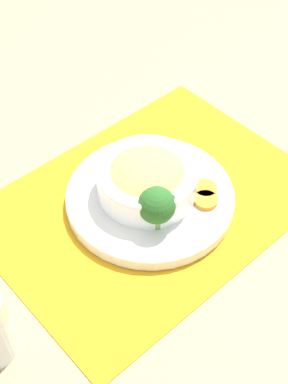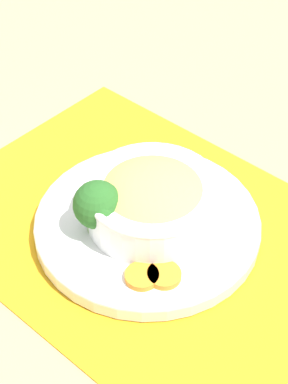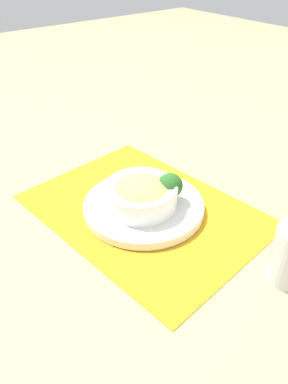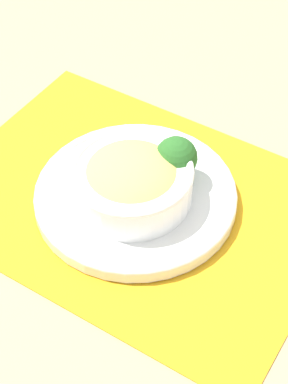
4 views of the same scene
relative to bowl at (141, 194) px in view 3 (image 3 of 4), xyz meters
name	(u,v)px [view 3 (image 3 of 4)]	position (x,y,z in m)	size (l,w,h in m)	color
ground_plane	(144,211)	(0.00, 0.01, -0.05)	(4.00, 4.00, 0.00)	tan
placemat	(144,210)	(0.00, 0.01, -0.05)	(0.55, 0.43, 0.00)	orange
plate	(144,205)	(0.00, 0.01, -0.04)	(0.27, 0.27, 0.02)	white
bowl	(141,194)	(0.00, 0.00, 0.00)	(0.16, 0.16, 0.06)	white
broccoli_floret	(170,186)	(0.03, 0.06, 0.01)	(0.06, 0.06, 0.07)	#759E51
carrot_slice_near	(149,181)	(-0.06, 0.07, -0.03)	(0.04, 0.04, 0.01)	orange
carrot_slice_middle	(139,181)	(-0.08, 0.05, -0.03)	(0.04, 0.04, 0.01)	orange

